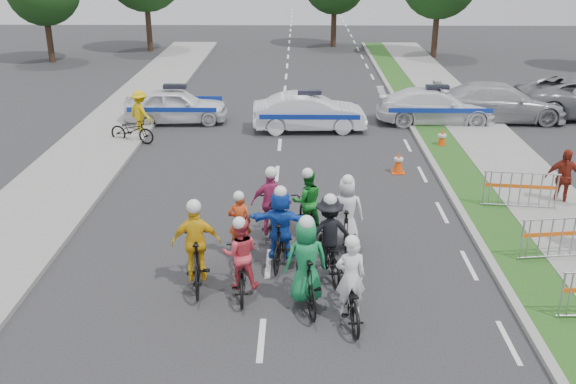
{
  "coord_description": "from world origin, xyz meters",
  "views": [
    {
      "loc": [
        0.66,
        -10.07,
        7.03
      ],
      "look_at": [
        0.42,
        4.7,
        1.1
      ],
      "focal_mm": 40.0,
      "sensor_mm": 36.0,
      "label": 1
    }
  ],
  "objects_px": {
    "rider_3": "(197,253)",
    "police_car_1": "(309,112)",
    "barrier_2": "(520,192)",
    "parked_bike": "(132,130)",
    "rider_6": "(240,235)",
    "police_car_0": "(176,106)",
    "civilian_sedan": "(500,102)",
    "rider_2": "(241,265)",
    "cone_1": "(442,138)",
    "rider_9": "(272,212)",
    "cone_0": "(398,163)",
    "rider_8": "(307,211)",
    "marshal_hiviz": "(140,112)",
    "rider_0": "(350,292)",
    "rider_7": "(346,220)",
    "barrier_1": "(561,240)",
    "rider_1": "(306,271)",
    "rider_5": "(281,231)",
    "rider_4": "(329,243)",
    "police_car_2": "(436,106)",
    "spectator_2": "(563,178)"
  },
  "relations": [
    {
      "from": "rider_3",
      "to": "police_car_1",
      "type": "xyz_separation_m",
      "value": [
        2.54,
        11.89,
        -0.07
      ]
    },
    {
      "from": "barrier_2",
      "to": "parked_bike",
      "type": "bearing_deg",
      "value": 153.44
    },
    {
      "from": "rider_6",
      "to": "police_car_0",
      "type": "xyz_separation_m",
      "value": [
        -3.56,
        11.58,
        0.13
      ]
    },
    {
      "from": "police_car_1",
      "to": "civilian_sedan",
      "type": "distance_m",
      "value": 7.88
    },
    {
      "from": "rider_2",
      "to": "cone_1",
      "type": "xyz_separation_m",
      "value": [
        6.27,
        10.07,
        -0.33
      ]
    },
    {
      "from": "parked_bike",
      "to": "rider_9",
      "type": "bearing_deg",
      "value": -128.35
    },
    {
      "from": "rider_2",
      "to": "cone_0",
      "type": "height_order",
      "value": "rider_2"
    },
    {
      "from": "rider_6",
      "to": "cone_1",
      "type": "bearing_deg",
      "value": -129.84
    },
    {
      "from": "rider_8",
      "to": "marshal_hiviz",
      "type": "bearing_deg",
      "value": -66.3
    },
    {
      "from": "rider_0",
      "to": "rider_8",
      "type": "distance_m",
      "value": 3.83
    },
    {
      "from": "rider_0",
      "to": "rider_7",
      "type": "xyz_separation_m",
      "value": [
        0.14,
        3.13,
        0.12
      ]
    },
    {
      "from": "rider_2",
      "to": "rider_6",
      "type": "height_order",
      "value": "rider_2"
    },
    {
      "from": "rider_3",
      "to": "cone_0",
      "type": "bearing_deg",
      "value": -132.69
    },
    {
      "from": "barrier_1",
      "to": "parked_bike",
      "type": "bearing_deg",
      "value": 143.31
    },
    {
      "from": "rider_9",
      "to": "barrier_2",
      "type": "bearing_deg",
      "value": -167.38
    },
    {
      "from": "police_car_0",
      "to": "police_car_1",
      "type": "bearing_deg",
      "value": -106.03
    },
    {
      "from": "barrier_2",
      "to": "cone_1",
      "type": "bearing_deg",
      "value": 99.55
    },
    {
      "from": "rider_1",
      "to": "parked_bike",
      "type": "xyz_separation_m",
      "value": [
        -6.2,
        10.96,
        -0.33
      ]
    },
    {
      "from": "rider_5",
      "to": "rider_1",
      "type": "bearing_deg",
      "value": 114.97
    },
    {
      "from": "rider_9",
      "to": "cone_1",
      "type": "bearing_deg",
      "value": -130.82
    },
    {
      "from": "rider_4",
      "to": "marshal_hiviz",
      "type": "xyz_separation_m",
      "value": [
        -6.65,
        10.77,
        0.08
      ]
    },
    {
      "from": "rider_8",
      "to": "barrier_2",
      "type": "xyz_separation_m",
      "value": [
        5.8,
        1.71,
        -0.13
      ]
    },
    {
      "from": "rider_0",
      "to": "rider_6",
      "type": "height_order",
      "value": "rider_0"
    },
    {
      "from": "rider_0",
      "to": "rider_1",
      "type": "height_order",
      "value": "rider_1"
    },
    {
      "from": "rider_3",
      "to": "rider_6",
      "type": "bearing_deg",
      "value": -126.09
    },
    {
      "from": "rider_3",
      "to": "parked_bike",
      "type": "distance_m",
      "value": 10.95
    },
    {
      "from": "marshal_hiviz",
      "to": "cone_1",
      "type": "bearing_deg",
      "value": -150.42
    },
    {
      "from": "rider_2",
      "to": "rider_9",
      "type": "height_order",
      "value": "rider_9"
    },
    {
      "from": "rider_8",
      "to": "barrier_1",
      "type": "distance_m",
      "value": 5.94
    },
    {
      "from": "police_car_2",
      "to": "cone_0",
      "type": "height_order",
      "value": "police_car_2"
    },
    {
      "from": "police_car_0",
      "to": "rider_8",
      "type": "bearing_deg",
      "value": -158.69
    },
    {
      "from": "rider_0",
      "to": "rider_8",
      "type": "xyz_separation_m",
      "value": [
        -0.78,
        3.75,
        0.07
      ]
    },
    {
      "from": "barrier_2",
      "to": "parked_bike",
      "type": "distance_m",
      "value": 13.48
    },
    {
      "from": "rider_3",
      "to": "rider_2",
      "type": "bearing_deg",
      "value": 157.0
    },
    {
      "from": "rider_7",
      "to": "police_car_2",
      "type": "relative_size",
      "value": 0.41
    },
    {
      "from": "barrier_1",
      "to": "marshal_hiviz",
      "type": "bearing_deg",
      "value": 139.82
    },
    {
      "from": "rider_0",
      "to": "cone_1",
      "type": "bearing_deg",
      "value": -116.64
    },
    {
      "from": "rider_9",
      "to": "police_car_1",
      "type": "relative_size",
      "value": 0.45
    },
    {
      "from": "rider_5",
      "to": "parked_bike",
      "type": "relative_size",
      "value": 1.11
    },
    {
      "from": "rider_5",
      "to": "cone_1",
      "type": "bearing_deg",
      "value": -114.27
    },
    {
      "from": "rider_7",
      "to": "spectator_2",
      "type": "height_order",
      "value": "rider_7"
    },
    {
      "from": "barrier_1",
      "to": "cone_1",
      "type": "relative_size",
      "value": 2.86
    },
    {
      "from": "rider_0",
      "to": "rider_9",
      "type": "xyz_separation_m",
      "value": [
        -1.65,
        3.54,
        0.13
      ]
    },
    {
      "from": "rider_9",
      "to": "rider_8",
      "type": "bearing_deg",
      "value": -169.51
    },
    {
      "from": "rider_4",
      "to": "rider_9",
      "type": "height_order",
      "value": "rider_9"
    },
    {
      "from": "police_car_2",
      "to": "barrier_2",
      "type": "distance_m",
      "value": 8.87
    },
    {
      "from": "rider_7",
      "to": "parked_bike",
      "type": "distance_m",
      "value": 11.03
    },
    {
      "from": "rider_0",
      "to": "barrier_2",
      "type": "xyz_separation_m",
      "value": [
        5.02,
        5.47,
        -0.06
      ]
    },
    {
      "from": "rider_2",
      "to": "civilian_sedan",
      "type": "xyz_separation_m",
      "value": [
        9.33,
        13.74,
        0.09
      ]
    },
    {
      "from": "rider_8",
      "to": "police_car_0",
      "type": "bearing_deg",
      "value": -75.07
    }
  ]
}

